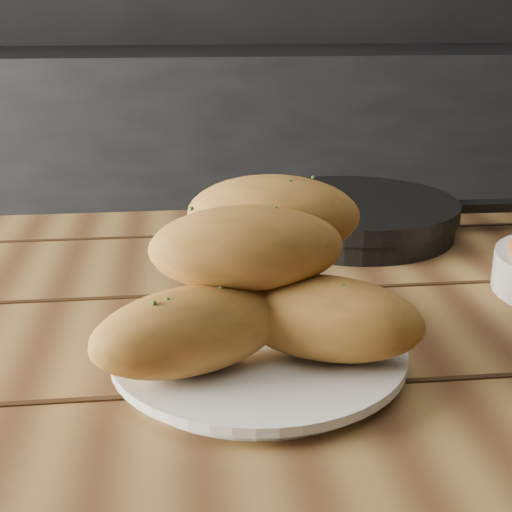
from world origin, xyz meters
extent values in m
cube|color=black|center=(0.00, 1.70, 0.45)|extent=(2.80, 0.60, 0.90)
cube|color=olive|center=(0.12, 0.03, 0.73)|extent=(1.35, 0.85, 0.04)
cylinder|color=white|center=(0.01, -0.03, 0.76)|extent=(0.22, 0.22, 0.01)
cylinder|color=white|center=(0.01, -0.03, 0.76)|extent=(0.24, 0.24, 0.01)
ellipsoid|color=#B97533|center=(-0.05, -0.06, 0.80)|extent=(0.17, 0.12, 0.07)
ellipsoid|color=#B97533|center=(0.06, -0.05, 0.80)|extent=(0.17, 0.12, 0.07)
ellipsoid|color=#B97533|center=(0.00, 0.03, 0.80)|extent=(0.13, 0.16, 0.07)
ellipsoid|color=#B97533|center=(0.00, -0.03, 0.86)|extent=(0.15, 0.07, 0.07)
ellipsoid|color=#B97533|center=(0.02, 0.00, 0.87)|extent=(0.15, 0.10, 0.07)
cylinder|color=black|center=(0.17, 0.32, 0.77)|extent=(0.26, 0.26, 0.03)
cylinder|color=black|center=(0.17, 0.32, 0.79)|extent=(0.27, 0.27, 0.02)
cube|color=black|center=(0.37, 0.31, 0.78)|extent=(0.14, 0.03, 0.01)
camera|label=1|loc=(-0.06, -0.56, 1.04)|focal=50.00mm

